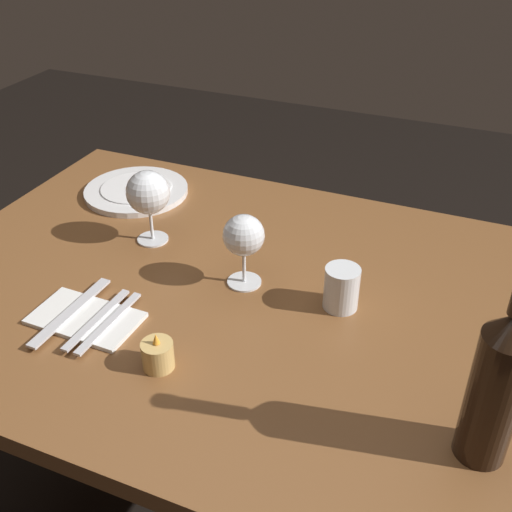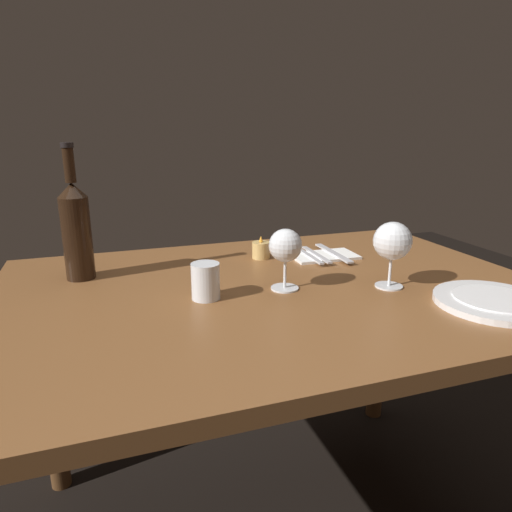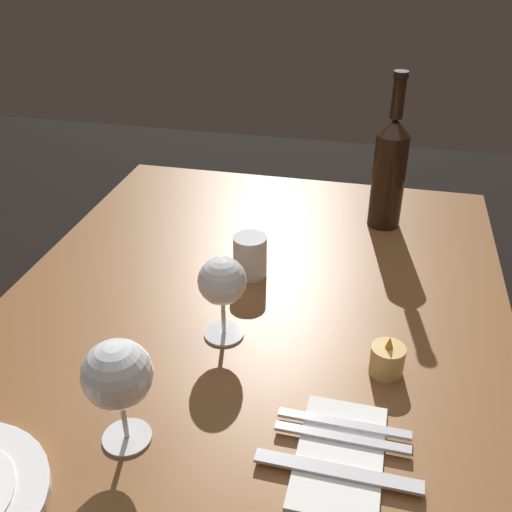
% 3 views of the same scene
% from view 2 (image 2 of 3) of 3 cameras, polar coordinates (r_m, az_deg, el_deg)
% --- Properties ---
extents(dining_table, '(1.30, 0.90, 0.74)m').
position_cam_2_polar(dining_table, '(1.13, 2.29, -8.08)').
color(dining_table, brown).
rests_on(dining_table, ground).
extents(wine_glass_left, '(0.09, 0.09, 0.16)m').
position_cam_2_polar(wine_glass_left, '(1.11, 16.74, 1.69)').
color(wine_glass_left, white).
rests_on(wine_glass_left, dining_table).
extents(wine_glass_right, '(0.08, 0.08, 0.15)m').
position_cam_2_polar(wine_glass_right, '(1.05, 3.71, 1.13)').
color(wine_glass_right, white).
rests_on(wine_glass_right, dining_table).
extents(wine_bottle, '(0.07, 0.07, 0.34)m').
position_cam_2_polar(wine_bottle, '(1.21, -21.63, 3.26)').
color(wine_bottle, black).
rests_on(wine_bottle, dining_table).
extents(water_tumbler, '(0.06, 0.06, 0.08)m').
position_cam_2_polar(water_tumbler, '(1.02, -6.33, -3.40)').
color(water_tumbler, white).
rests_on(water_tumbler, dining_table).
extents(votive_candle, '(0.05, 0.05, 0.07)m').
position_cam_2_polar(votive_candle, '(1.32, 0.63, 0.69)').
color(votive_candle, '#DBB266').
rests_on(votive_candle, dining_table).
extents(dinner_plate, '(0.25, 0.25, 0.02)m').
position_cam_2_polar(dinner_plate, '(1.11, 27.64, -5.06)').
color(dinner_plate, white).
rests_on(dinner_plate, dining_table).
extents(folded_napkin, '(0.19, 0.11, 0.01)m').
position_cam_2_polar(folded_napkin, '(1.35, 8.53, 0.01)').
color(folded_napkin, white).
rests_on(folded_napkin, dining_table).
extents(fork_inner, '(0.02, 0.18, 0.00)m').
position_cam_2_polar(fork_inner, '(1.34, 7.59, 0.18)').
color(fork_inner, silver).
rests_on(fork_inner, folded_napkin).
extents(fork_outer, '(0.02, 0.18, 0.00)m').
position_cam_2_polar(fork_outer, '(1.33, 6.62, 0.09)').
color(fork_outer, silver).
rests_on(fork_outer, folded_napkin).
extents(table_knife, '(0.02, 0.21, 0.00)m').
position_cam_2_polar(table_knife, '(1.36, 9.66, 0.39)').
color(table_knife, silver).
rests_on(table_knife, folded_napkin).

